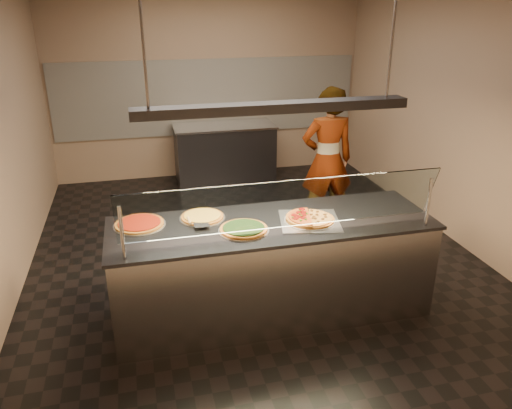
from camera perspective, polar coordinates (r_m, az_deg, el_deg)
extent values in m
cube|color=black|center=(5.94, -0.42, -5.46)|extent=(5.00, 6.00, 0.02)
cube|color=#94775F|center=(8.31, -5.46, 13.53)|extent=(5.00, 0.02, 3.00)
cube|color=#94775F|center=(2.74, 14.50, -5.87)|extent=(5.00, 0.02, 3.00)
cube|color=#94775F|center=(6.45, 22.09, 9.47)|extent=(0.02, 6.00, 3.00)
cube|color=silver|center=(8.31, -5.38, 12.13)|extent=(4.90, 0.02, 1.20)
cube|color=#B7B7BC|center=(4.66, 1.81, -7.36)|extent=(2.86, 0.90, 0.90)
cube|color=#2F2F34|center=(4.45, 1.88, -2.15)|extent=(2.90, 0.94, 0.03)
cylinder|color=#B7B7BC|center=(3.85, -15.06, -3.20)|extent=(0.03, 0.03, 0.44)
cylinder|color=#B7B7BC|center=(4.53, 19.11, 0.25)|extent=(0.03, 0.03, 0.44)
cube|color=white|center=(4.03, 3.25, -0.02)|extent=(2.66, 0.18, 0.47)
cube|color=silver|center=(4.48, 6.14, -1.85)|extent=(0.62, 0.62, 0.01)
cylinder|color=silver|center=(4.48, 6.14, -1.77)|extent=(0.46, 0.46, 0.01)
cylinder|color=#5E0905|center=(4.59, 5.23, -0.49)|extent=(0.06, 0.06, 0.01)
cylinder|color=#5E0905|center=(4.53, 5.44, -0.83)|extent=(0.06, 0.06, 0.01)
cylinder|color=#5E0905|center=(4.52, 4.92, -0.86)|extent=(0.06, 0.06, 0.01)
cylinder|color=#5E0905|center=(4.48, 5.39, -1.10)|extent=(0.06, 0.06, 0.01)
cylinder|color=#5E0905|center=(4.46, 4.37, -1.15)|extent=(0.06, 0.06, 0.01)
cylinder|color=#5E0905|center=(4.44, 5.02, -1.31)|extent=(0.06, 0.06, 0.01)
cylinder|color=#5E0905|center=(4.40, 4.52, -1.52)|extent=(0.06, 0.06, 0.01)
cylinder|color=#5E0905|center=(4.41, 5.43, -1.47)|extent=(0.06, 0.06, 0.01)
cube|color=#19590F|center=(4.49, 5.82, -1.00)|extent=(0.02, 0.02, 0.01)
cube|color=#19590F|center=(4.54, 5.03, -0.69)|extent=(0.02, 0.02, 0.01)
cube|color=#19590F|center=(4.48, 5.02, -1.05)|extent=(0.02, 0.02, 0.01)
cube|color=#19590F|center=(4.44, 5.20, -1.24)|extent=(0.02, 0.02, 0.01)
cube|color=#19590F|center=(4.40, 4.19, -1.44)|extent=(0.02, 0.02, 0.01)
cube|color=#19590F|center=(4.35, 5.13, -1.78)|extent=(0.02, 0.02, 0.01)
cube|color=#19590F|center=(4.38, 5.67, -1.65)|extent=(0.02, 0.02, 0.01)
sphere|color=#513014|center=(4.35, 6.91, -2.15)|extent=(0.03, 0.03, 0.03)
sphere|color=#513014|center=(4.38, 7.09, -1.97)|extent=(0.03, 0.03, 0.03)
sphere|color=#513014|center=(4.45, 6.53, -1.56)|extent=(0.03, 0.03, 0.03)
sphere|color=#513014|center=(4.45, 6.76, -1.59)|extent=(0.03, 0.03, 0.03)
sphere|color=#513014|center=(4.44, 7.61, -1.65)|extent=(0.03, 0.03, 0.03)
sphere|color=#513014|center=(4.49, 7.93, -1.40)|extent=(0.03, 0.03, 0.03)
sphere|color=#513014|center=(4.48, 6.60, -1.40)|extent=(0.03, 0.03, 0.03)
sphere|color=#513014|center=(4.54, 7.86, -1.13)|extent=(0.03, 0.03, 0.03)
sphere|color=#513014|center=(4.53, 6.96, -1.16)|extent=(0.03, 0.03, 0.03)
sphere|color=#513014|center=(4.59, 7.00, -0.82)|extent=(0.03, 0.03, 0.03)
sphere|color=#513014|center=(4.53, 6.31, -1.12)|extent=(0.03, 0.03, 0.03)
sphere|color=#513014|center=(4.61, 6.34, -0.69)|extent=(0.03, 0.03, 0.03)
sphere|color=#513014|center=(4.61, 5.90, -0.67)|extent=(0.03, 0.03, 0.03)
cylinder|color=silver|center=(4.28, -1.43, -2.94)|extent=(0.44, 0.44, 0.01)
cylinder|color=#97581E|center=(4.27, -1.43, -2.79)|extent=(0.41, 0.41, 0.02)
cylinder|color=black|center=(4.27, -1.43, -2.61)|extent=(0.36, 0.36, 0.01)
cylinder|color=silver|center=(4.55, -6.16, -1.47)|extent=(0.41, 0.41, 0.01)
cylinder|color=#97581E|center=(4.55, -6.16, -1.35)|extent=(0.38, 0.38, 0.02)
cylinder|color=gold|center=(4.54, -6.17, -1.20)|extent=(0.33, 0.33, 0.01)
cylinder|color=silver|center=(4.50, -13.16, -2.24)|extent=(0.45, 0.45, 0.01)
cylinder|color=#97581E|center=(4.50, -13.18, -2.11)|extent=(0.42, 0.42, 0.02)
cylinder|color=maroon|center=(4.49, -13.19, -1.96)|extent=(0.37, 0.37, 0.01)
cube|color=#B7B7BC|center=(4.35, -6.25, -2.25)|extent=(0.14, 0.12, 0.00)
cylinder|color=tan|center=(4.44, -7.66, -1.79)|extent=(0.03, 0.14, 0.02)
cube|color=#2F2F34|center=(8.12, -3.60, 5.77)|extent=(1.55, 0.70, 0.90)
cube|color=#B7B7BC|center=(8.00, -3.68, 8.96)|extent=(1.59, 0.74, 0.03)
imported|color=#2F2A36|center=(6.30, 8.13, 5.05)|extent=(0.68, 0.46, 1.82)
cube|color=#2F2F34|center=(4.13, 2.07, 11.02)|extent=(2.30, 0.18, 0.08)
cylinder|color=#B7B7BC|center=(3.91, -12.82, 17.93)|extent=(0.02, 0.02, 1.01)
cylinder|color=#B7B7BC|center=(4.44, 15.35, 18.18)|extent=(0.02, 0.02, 1.01)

